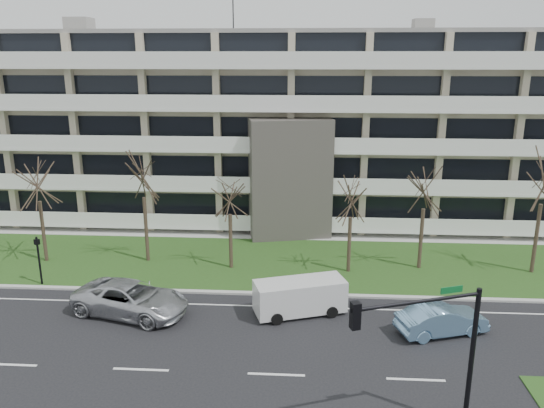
# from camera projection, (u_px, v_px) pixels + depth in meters

# --- Properties ---
(ground) EXTENTS (160.00, 160.00, 0.00)m
(ground) POSITION_uv_depth(u_px,v_px,m) (276.00, 375.00, 23.06)
(ground) COLOR black
(ground) RESTS_ON ground
(grass_verge) EXTENTS (90.00, 10.00, 0.06)m
(grass_verge) POSITION_uv_depth(u_px,v_px,m) (287.00, 262.00, 35.54)
(grass_verge) COLOR #244617
(grass_verge) RESTS_ON ground
(curb) EXTENTS (90.00, 0.35, 0.12)m
(curb) POSITION_uv_depth(u_px,v_px,m) (284.00, 294.00, 30.73)
(curb) COLOR #B2B2AD
(curb) RESTS_ON ground
(sidewalk) EXTENTS (90.00, 2.00, 0.08)m
(sidewalk) POSITION_uv_depth(u_px,v_px,m) (290.00, 236.00, 40.83)
(sidewalk) COLOR #B2B2AD
(sidewalk) RESTS_ON ground
(lane_edge_line) EXTENTS (90.00, 0.12, 0.01)m
(lane_edge_line) POSITION_uv_depth(u_px,v_px,m) (283.00, 307.00, 29.30)
(lane_edge_line) COLOR white
(lane_edge_line) RESTS_ON ground
(apartment_building) EXTENTS (60.50, 15.10, 18.75)m
(apartment_building) POSITION_uv_depth(u_px,v_px,m) (293.00, 126.00, 45.35)
(apartment_building) COLOR tan
(apartment_building) RESTS_ON ground
(silver_pickup) EXTENTS (6.79, 4.44, 1.74)m
(silver_pickup) POSITION_uv_depth(u_px,v_px,m) (131.00, 299.00, 28.31)
(silver_pickup) COLOR silver
(silver_pickup) RESTS_ON ground
(blue_sedan) EXTENTS (4.80, 2.90, 1.49)m
(blue_sedan) POSITION_uv_depth(u_px,v_px,m) (442.00, 320.00, 26.30)
(blue_sedan) COLOR #7AAAD3
(blue_sedan) RESTS_ON ground
(white_van) EXTENTS (5.13, 3.20, 1.87)m
(white_van) POSITION_uv_depth(u_px,v_px,m) (301.00, 294.00, 28.28)
(white_van) COLOR silver
(white_van) RESTS_ON ground
(traffic_signal) EXTENTS (4.77, 1.91, 5.81)m
(traffic_signal) POSITION_uv_depth(u_px,v_px,m) (434.00, 343.00, 18.41)
(traffic_signal) COLOR black
(traffic_signal) RESTS_ON ground
(pedestrian_signal) EXTENTS (0.35, 0.32, 3.07)m
(pedestrian_signal) POSITION_uv_depth(u_px,v_px,m) (38.00, 255.00, 31.61)
(pedestrian_signal) COLOR black
(pedestrian_signal) RESTS_ON ground
(tree_1) EXTENTS (3.75, 3.75, 7.51)m
(tree_1) POSITION_uv_depth(u_px,v_px,m) (37.00, 177.00, 34.27)
(tree_1) COLOR #382B21
(tree_1) RESTS_ON ground
(tree_2) EXTENTS (3.98, 3.98, 7.96)m
(tree_2) POSITION_uv_depth(u_px,v_px,m) (142.00, 171.00, 34.21)
(tree_2) COLOR #382B21
(tree_2) RESTS_ON ground
(tree_3) EXTENTS (3.26, 3.26, 6.53)m
(tree_3) POSITION_uv_depth(u_px,v_px,m) (230.00, 193.00, 33.32)
(tree_3) COLOR #382B21
(tree_3) RESTS_ON ground
(tree_4) EXTENTS (3.28, 3.28, 6.55)m
(tree_4) POSITION_uv_depth(u_px,v_px,m) (351.00, 195.00, 32.69)
(tree_4) COLOR #382B21
(tree_4) RESTS_ON ground
(tree_5) EXTENTS (3.62, 3.62, 7.23)m
(tree_5) POSITION_uv_depth(u_px,v_px,m) (425.00, 185.00, 33.12)
(tree_5) COLOR #382B21
(tree_5) RESTS_ON ground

